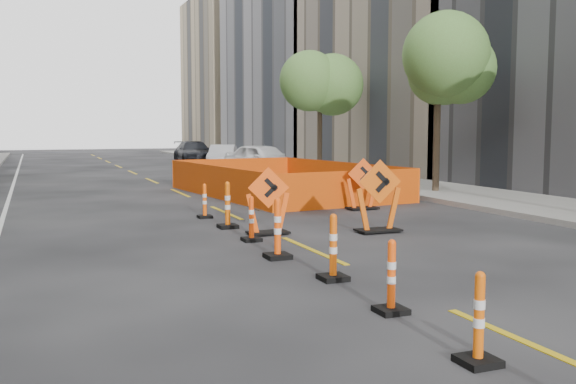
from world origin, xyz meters
name	(u,v)px	position (x,y,z in m)	size (l,w,h in m)	color
ground_plane	(430,301)	(0.00, 0.00, 0.00)	(140.00, 140.00, 0.00)	black
sidewalk_right	(449,192)	(9.00, 12.00, 0.07)	(4.00, 90.00, 0.15)	gray
bld_right_c	(445,47)	(17.00, 23.80, 7.00)	(12.00, 16.00, 14.00)	gray
bld_right_d	(323,33)	(17.00, 40.20, 10.00)	(12.00, 18.00, 20.00)	gray
bld_right_e	(250,76)	(17.00, 58.60, 8.00)	(12.00, 14.00, 16.00)	tan
tree_r_b	(438,67)	(8.40, 12.00, 4.53)	(2.80, 2.80, 5.95)	#382B1E
tree_r_c	(320,85)	(8.40, 22.00, 4.53)	(2.80, 2.80, 5.95)	#382B1E
channelizer_1	(479,318)	(-0.92, -2.20, 0.48)	(0.38, 0.38, 0.96)	#DE5609
channelizer_2	(391,276)	(-0.79, -0.30, 0.48)	(0.38, 0.38, 0.96)	#FB4B0A
channelizer_3	(333,247)	(-0.70, 1.60, 0.53)	(0.42, 0.42, 1.05)	#E15309
channelizer_4	(278,228)	(-0.91, 3.50, 0.56)	(0.44, 0.44, 1.12)	#FF4C0A
channelizer_5	(251,219)	(-0.78, 5.40, 0.48)	(0.38, 0.38, 0.96)	#FE460A
channelizer_6	(228,205)	(-0.74, 7.30, 0.56)	(0.44, 0.44, 1.12)	#DC5709
channelizer_7	(205,201)	(-0.81, 9.20, 0.46)	(0.36, 0.36, 0.92)	#FF560A
chevron_sign_left	(268,201)	(-0.16, 6.07, 0.76)	(1.01, 0.61, 1.51)	#FF4E0A
chevron_sign_center	(379,196)	(2.28, 5.41, 0.83)	(1.11, 0.67, 1.67)	#D54F09
chevron_sign_right	(362,184)	(3.93, 9.23, 0.75)	(1.01, 0.60, 1.51)	#EE460A
safety_fence	(282,179)	(3.32, 14.17, 0.55)	(5.22, 8.88, 1.11)	#E8600C
parked_car_near	(263,160)	(5.73, 23.00, 0.81)	(1.92, 4.78, 1.63)	white
parked_car_mid	(223,156)	(5.64, 29.98, 0.70)	(1.47, 4.23, 1.39)	#A9A8AE
parked_car_far	(194,152)	(5.19, 35.44, 0.76)	(2.13, 5.24, 1.52)	black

